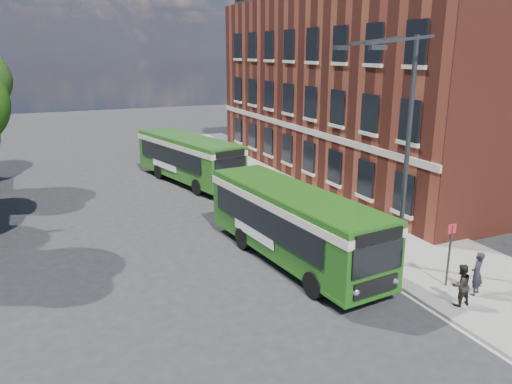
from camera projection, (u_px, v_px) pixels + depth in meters
name	position (u px, v px, depth m)	size (l,w,h in m)	color
ground	(260.00, 270.00, 19.89)	(120.00, 120.00, 0.00)	#262628
pavement	(312.00, 197.00, 29.62)	(6.00, 48.00, 0.15)	gray
kerb_line	(266.00, 204.00, 28.46)	(0.12, 48.00, 0.01)	beige
brick_office	(375.00, 73.00, 33.96)	(12.10, 26.00, 14.20)	maroon
street_lamp	(400.00, 152.00, 18.68)	(2.96, 2.38, 9.00)	#333637
bus_stop_sign	(450.00, 251.00, 17.94)	(0.35, 0.08, 2.52)	#333637
bus_front	(293.00, 219.00, 20.33)	(3.61, 10.18, 3.02)	#1F5514
bus_rear	(189.00, 155.00, 32.72)	(4.80, 10.06, 3.02)	#265D18
pedestrian_a	(477.00, 274.00, 17.42)	(0.58, 0.38, 1.59)	black
pedestrian_b	(461.00, 285.00, 16.70)	(0.72, 0.56, 1.48)	black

